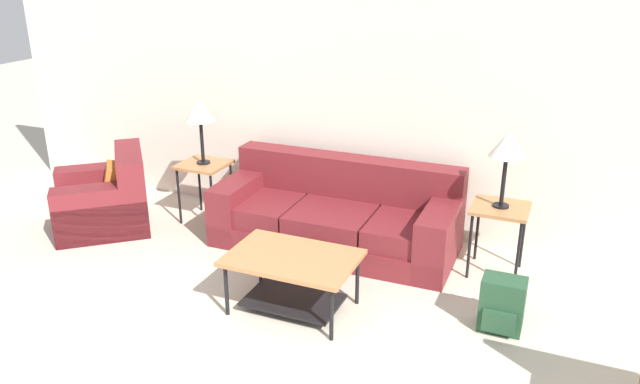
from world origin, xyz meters
name	(u,v)px	position (x,y,z in m)	size (l,w,h in m)	color
wall_back	(384,105)	(0.00, 3.65, 1.30)	(9.04, 0.06, 2.60)	silver
couch	(337,217)	(-0.25, 3.06, 0.29)	(2.33, 0.98, 0.82)	maroon
armchair	(106,200)	(-2.63, 2.54, 0.29)	(1.28, 1.28, 0.80)	maroon
coffee_table	(293,270)	(-0.14, 1.82, 0.35)	(1.01, 0.68, 0.48)	#A87042
side_table_left	(204,170)	(-1.76, 3.08, 0.56)	(0.49, 0.47, 0.64)	#A87042
side_table_right	(500,215)	(1.26, 3.08, 0.56)	(0.49, 0.47, 0.64)	#A87042
table_lamp_left	(200,112)	(-1.76, 3.08, 1.19)	(0.30, 0.30, 0.67)	black
table_lamp_right	(508,146)	(1.26, 3.08, 1.19)	(0.30, 0.30, 0.67)	black
backpack	(502,305)	(1.44, 2.18, 0.21)	(0.32, 0.30, 0.43)	#23472D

